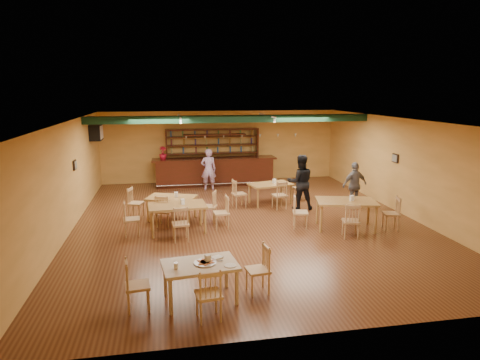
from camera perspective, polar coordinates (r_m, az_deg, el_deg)
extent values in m
plane|color=#4E2916|center=(12.58, 1.00, -5.67)|extent=(12.00, 12.00, 0.00)
cube|color=black|center=(14.77, -1.09, 8.32)|extent=(10.00, 0.30, 0.25)
cube|color=silver|center=(15.19, -8.25, 8.57)|extent=(0.05, 2.50, 0.05)
cube|color=silver|center=(15.64, 3.69, 8.76)|extent=(0.05, 2.50, 0.05)
cube|color=silver|center=(16.21, -19.00, 6.16)|extent=(0.34, 0.70, 0.48)
cube|color=black|center=(13.20, -21.57, 1.91)|extent=(0.04, 0.34, 0.28)
cube|color=black|center=(14.43, 20.39, 2.80)|extent=(0.04, 0.34, 0.28)
cube|color=#38190B|center=(17.33, -3.47, 1.17)|extent=(5.06, 0.85, 1.13)
cube|color=#38190B|center=(17.85, -3.73, 3.36)|extent=(3.92, 0.40, 2.28)
imported|color=#B51027|center=(17.08, -10.47, 3.65)|extent=(0.38, 0.38, 0.53)
cube|color=olive|center=(12.86, -9.26, -3.79)|extent=(1.62, 1.28, 0.71)
cube|color=olive|center=(14.49, 4.14, -1.85)|extent=(1.57, 1.14, 0.71)
cube|color=olive|center=(11.72, -8.49, -5.16)|extent=(1.62, 1.04, 0.78)
cube|color=olive|center=(12.23, 14.16, -4.57)|extent=(1.82, 1.34, 0.82)
cube|color=tan|center=(8.01, -5.43, -13.66)|extent=(1.45, 1.03, 0.73)
cylinder|color=silver|center=(7.86, -4.77, -11.18)|extent=(0.55, 0.55, 0.01)
cylinder|color=#EAE5C6|center=(7.68, -8.71, -11.46)|extent=(0.08, 0.08, 0.11)
cube|color=white|center=(8.06, -3.16, -10.50)|extent=(0.25, 0.23, 0.03)
cube|color=silver|center=(7.92, -3.74, -10.92)|extent=(0.33, 0.13, 0.00)
cylinder|color=white|center=(7.73, -1.34, -11.56)|extent=(0.24, 0.24, 0.01)
imported|color=#9051AF|center=(16.44, -4.31, 1.45)|extent=(0.61, 0.41, 1.63)
imported|color=black|center=(13.84, 8.20, -0.28)|extent=(0.95, 0.77, 1.81)
imported|color=gray|center=(14.39, 15.35, -0.67)|extent=(0.95, 0.52, 1.54)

